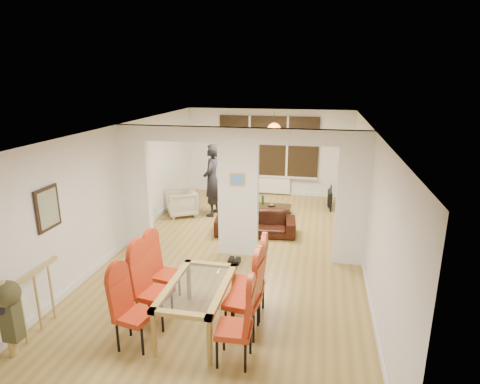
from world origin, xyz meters
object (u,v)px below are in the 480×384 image
(sofa, at_px, (255,223))
(bottle, at_px, (263,200))
(dining_chair_lc, at_px, (164,270))
(bowl, at_px, (271,205))
(dining_chair_rc, at_px, (249,279))
(dining_chair_rb, at_px, (242,296))
(dining_chair_ra, at_px, (234,324))
(armchair, at_px, (182,203))
(television, at_px, (327,198))
(dining_chair_la, at_px, (134,310))
(dining_chair_lb, at_px, (154,288))
(person, at_px, (212,180))
(coffee_table, at_px, (271,210))
(dining_table, at_px, (198,307))

(sofa, distance_m, bottle, 1.50)
(dining_chair_lc, distance_m, bowl, 4.68)
(dining_chair_rc, height_order, bowl, dining_chair_rc)
(dining_chair_rb, distance_m, sofa, 3.77)
(dining_chair_ra, xyz_separation_m, bottle, (-0.50, 5.84, -0.18))
(dining_chair_rb, bearing_deg, bowl, 99.26)
(armchair, relative_size, bowl, 3.73)
(dining_chair_rc, relative_size, television, 1.31)
(armchair, bearing_deg, dining_chair_la, -16.38)
(dining_chair_rb, bearing_deg, armchair, 125.41)
(dining_chair_lb, xyz_separation_m, dining_chair_ra, (1.32, -0.58, -0.03))
(dining_chair_lb, xyz_separation_m, television, (2.53, 6.14, -0.32))
(television, distance_m, bottle, 1.92)
(person, height_order, coffee_table, person)
(armchair, distance_m, coffee_table, 2.37)
(sofa, bearing_deg, armchair, 151.18)
(television, bearing_deg, dining_chair_lc, 154.68)
(television, bearing_deg, dining_chair_la, 158.87)
(dining_table, height_order, television, dining_table)
(dining_chair_la, xyz_separation_m, bowl, (1.12, 5.68, -0.27))
(dining_chair_rc, bearing_deg, dining_chair_rb, -92.07)
(dining_chair_lc, distance_m, sofa, 3.30)
(dining_chair_la, height_order, person, person)
(coffee_table, relative_size, bowl, 5.20)
(dining_chair_la, relative_size, television, 1.19)
(armchair, bearing_deg, dining_chair_lc, -13.36)
(dining_table, xyz_separation_m, coffee_table, (0.39, 5.20, -0.23))
(dining_chair_ra, height_order, armchair, dining_chair_ra)
(coffee_table, bearing_deg, dining_chair_rb, -87.22)
(dining_chair_rc, xyz_separation_m, person, (-1.76, 4.34, 0.36))
(sofa, relative_size, armchair, 2.47)
(person, distance_m, bowl, 1.69)
(sofa, bearing_deg, dining_chair_la, -107.83)
(dining_chair_lc, bearing_deg, sofa, 82.68)
(dining_chair_ra, distance_m, dining_chair_rb, 0.61)
(dining_chair_la, height_order, dining_chair_lc, dining_chair_lc)
(coffee_table, relative_size, bottle, 3.91)
(coffee_table, height_order, bottle, bottle)
(dining_chair_ra, xyz_separation_m, dining_chair_rc, (-0.01, 1.09, 0.04))
(dining_chair_lb, height_order, dining_chair_ra, dining_chair_lb)
(sofa, bearing_deg, bowl, 76.22)
(dining_chair_ra, distance_m, armchair, 5.84)
(bowl, bearing_deg, person, -169.13)
(television, bearing_deg, coffee_table, 122.68)
(dining_chair_ra, xyz_separation_m, coffee_table, (-0.27, 5.77, -0.43))
(sofa, distance_m, person, 1.84)
(sofa, relative_size, bowl, 9.22)
(bowl, bearing_deg, dining_chair_la, -101.19)
(dining_chair_lc, bearing_deg, coffee_table, 85.63)
(coffee_table, bearing_deg, dining_chair_lb, -101.51)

